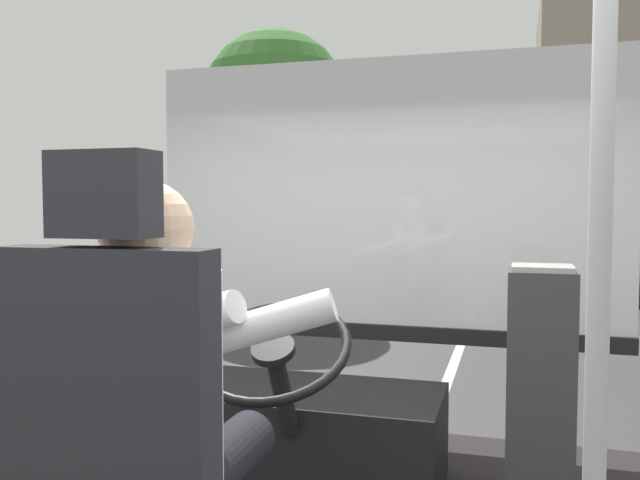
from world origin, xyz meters
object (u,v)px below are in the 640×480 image
Objects in this scene: bus_driver at (160,389)px; handrail_pole at (599,264)px; fare_box at (540,394)px; steering_console at (310,432)px.

bus_driver is 0.37× the size of handrail_pole.
fare_box is (0.92, 1.17, -0.27)m from bus_driver.
steering_console is at bearing 90.00° from bus_driver.
steering_console is 0.51× the size of handrail_pole.
handrail_pole reaches higher than steering_console.
bus_driver is at bearing -128.19° from fare_box.
handrail_pole is at bearing -87.46° from fare_box.
fare_box is at bearing 92.54° from handrail_pole.
steering_console is (0.00, 1.23, -0.52)m from bus_driver.
handrail_pole is at bearing -2.37° from bus_driver.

